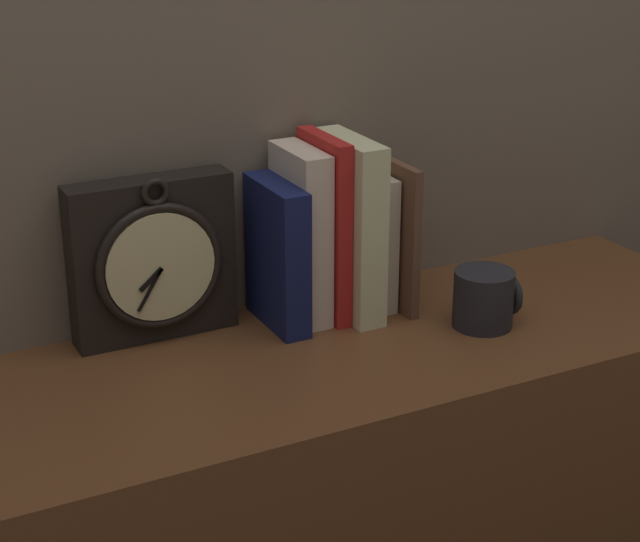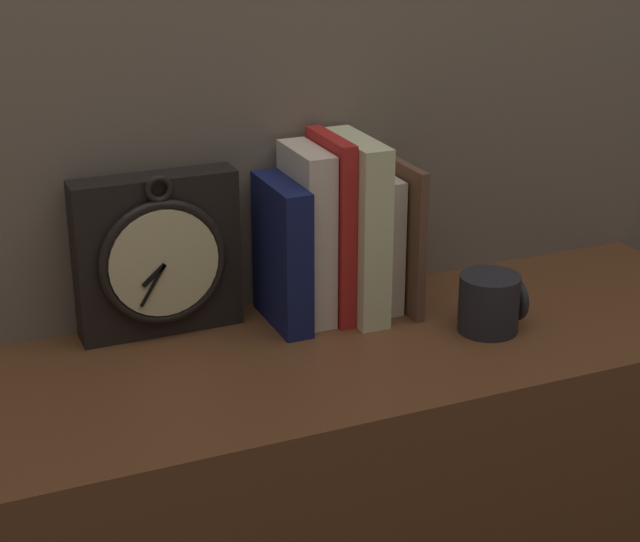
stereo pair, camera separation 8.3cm
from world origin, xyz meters
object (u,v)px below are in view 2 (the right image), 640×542
(book_slot1_cream, at_px, (307,234))
(book_slot5_brown, at_px, (399,234))
(book_slot2_red, at_px, (331,227))
(clock, at_px, (158,256))
(book_slot4_cream, at_px, (377,240))
(book_slot0_navy, at_px, (282,254))
(book_slot3_cream, at_px, (356,228))
(mug, at_px, (491,303))

(book_slot1_cream, height_order, book_slot5_brown, book_slot1_cream)
(book_slot2_red, bearing_deg, clock, 172.02)
(book_slot4_cream, bearing_deg, book_slot1_cream, -179.36)
(book_slot0_navy, relative_size, book_slot5_brown, 0.95)
(book_slot2_red, bearing_deg, book_slot1_cream, 172.86)
(book_slot0_navy, relative_size, book_slot3_cream, 0.80)
(book_slot5_brown, bearing_deg, book_slot1_cream, 174.21)
(book_slot1_cream, bearing_deg, mug, -34.38)
(book_slot4_cream, bearing_deg, book_slot2_red, -175.85)
(mug, bearing_deg, book_slot5_brown, 120.18)
(book_slot2_red, distance_m, book_slot5_brown, 0.10)
(book_slot4_cream, height_order, book_slot5_brown, book_slot5_brown)
(book_slot5_brown, bearing_deg, mug, -59.82)
(book_slot1_cream, xyz_separation_m, book_slot5_brown, (0.13, -0.01, -0.01))
(book_slot3_cream, relative_size, mug, 2.84)
(book_slot2_red, distance_m, book_slot3_cream, 0.03)
(book_slot1_cream, height_order, book_slot2_red, book_slot2_red)
(book_slot1_cream, xyz_separation_m, book_slot4_cream, (0.11, 0.00, -0.02))
(book_slot4_cream, distance_m, book_slot5_brown, 0.03)
(book_slot2_red, relative_size, book_slot5_brown, 1.20)
(book_slot4_cream, relative_size, mug, 2.19)
(clock, relative_size, mug, 2.57)
(book_slot1_cream, bearing_deg, book_slot0_navy, -168.42)
(book_slot2_red, relative_size, book_slot3_cream, 1.02)
(book_slot0_navy, height_order, mug, book_slot0_navy)
(book_slot1_cream, relative_size, book_slot2_red, 0.94)
(clock, bearing_deg, book_slot1_cream, -8.12)
(book_slot1_cream, relative_size, book_slot5_brown, 1.13)
(book_slot2_red, relative_size, book_slot4_cream, 1.32)
(book_slot2_red, bearing_deg, mug, -38.35)
(book_slot3_cream, bearing_deg, book_slot2_red, 163.12)
(book_slot1_cream, bearing_deg, book_slot5_brown, -5.79)
(book_slot0_navy, distance_m, book_slot1_cream, 0.04)
(book_slot1_cream, bearing_deg, book_slot4_cream, 0.64)
(mug, bearing_deg, book_slot0_navy, 151.55)
(book_slot2_red, distance_m, book_slot4_cream, 0.08)
(book_slot0_navy, bearing_deg, mug, -28.45)
(book_slot3_cream, bearing_deg, mug, -42.12)
(book_slot1_cream, distance_m, book_slot2_red, 0.03)
(book_slot2_red, xyz_separation_m, book_slot5_brown, (0.10, -0.01, -0.02))
(book_slot3_cream, distance_m, mug, 0.21)
(book_slot3_cream, height_order, mug, book_slot3_cream)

